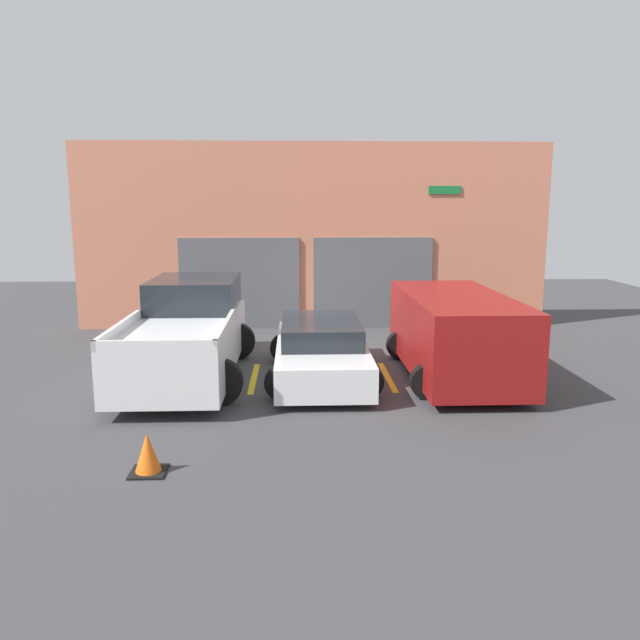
# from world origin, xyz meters

# --- Properties ---
(ground_plane) EXTENTS (28.00, 28.00, 0.00)m
(ground_plane) POSITION_xyz_m (0.00, 0.00, 0.00)
(ground_plane) COLOR #3D3D3F
(shophouse_building) EXTENTS (13.21, 0.68, 5.15)m
(shophouse_building) POSITION_xyz_m (-0.01, 3.29, 2.53)
(shophouse_building) COLOR #D17A5B
(shophouse_building) RESTS_ON ground
(pickup_truck) EXTENTS (2.58, 5.28, 1.88)m
(pickup_truck) POSITION_xyz_m (-2.73, -1.87, 0.88)
(pickup_truck) COLOR white
(pickup_truck) RESTS_ON ground
(sedan_white) EXTENTS (2.17, 4.40, 1.17)m
(sedan_white) POSITION_xyz_m (0.00, -2.14, 0.56)
(sedan_white) COLOR white
(sedan_white) RESTS_ON ground
(sedan_side) EXTENTS (2.35, 4.72, 1.69)m
(sedan_side) POSITION_xyz_m (2.73, -2.16, 0.91)
(sedan_side) COLOR maroon
(sedan_side) RESTS_ON ground
(parking_stripe_far_left) EXTENTS (0.12, 2.20, 0.01)m
(parking_stripe_far_left) POSITION_xyz_m (-4.09, -2.17, 0.00)
(parking_stripe_far_left) COLOR gold
(parking_stripe_far_left) RESTS_ON ground
(parking_stripe_left) EXTENTS (0.12, 2.20, 0.01)m
(parking_stripe_left) POSITION_xyz_m (-1.36, -2.17, 0.00)
(parking_stripe_left) COLOR gold
(parking_stripe_left) RESTS_ON ground
(parking_stripe_centre) EXTENTS (0.12, 2.20, 0.01)m
(parking_stripe_centre) POSITION_xyz_m (1.36, -2.17, 0.00)
(parking_stripe_centre) COLOR gold
(parking_stripe_centre) RESTS_ON ground
(parking_stripe_right) EXTENTS (0.12, 2.20, 0.01)m
(parking_stripe_right) POSITION_xyz_m (4.09, -2.17, 0.00)
(parking_stripe_right) COLOR gold
(parking_stripe_right) RESTS_ON ground
(traffic_cone) EXTENTS (0.47, 0.47, 0.55)m
(traffic_cone) POSITION_xyz_m (-2.46, -6.63, 0.25)
(traffic_cone) COLOR black
(traffic_cone) RESTS_ON ground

